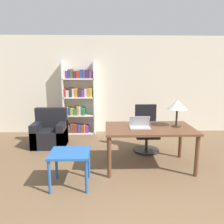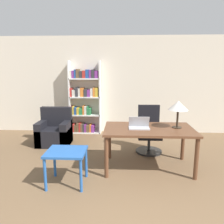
{
  "view_description": "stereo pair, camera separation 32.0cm",
  "coord_description": "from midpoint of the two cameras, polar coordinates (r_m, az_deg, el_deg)",
  "views": [
    {
      "loc": [
        -0.38,
        -1.68,
        1.8
      ],
      "look_at": [
        -0.26,
        2.34,
        1.01
      ],
      "focal_mm": 35.0,
      "sensor_mm": 36.0,
      "label": 1
    },
    {
      "loc": [
        -0.06,
        -1.68,
        1.8
      ],
      "look_at": [
        -0.26,
        2.34,
        1.01
      ],
      "focal_mm": 35.0,
      "sensor_mm": 36.0,
      "label": 2
    }
  ],
  "objects": [
    {
      "name": "armchair",
      "position": [
        5.44,
        -13.1,
        -5.18
      ],
      "size": [
        0.75,
        0.64,
        0.88
      ],
      "color": "black",
      "rests_on": "ground_plane"
    },
    {
      "name": "bookshelf",
      "position": [
        6.15,
        -5.85,
        3.07
      ],
      "size": [
        0.88,
        0.28,
        2.03
      ],
      "color": "white",
      "rests_on": "ground_plane"
    },
    {
      "name": "office_chair",
      "position": [
        4.92,
        11.46,
        -5.23
      ],
      "size": [
        0.57,
        0.57,
        1.02
      ],
      "color": "black",
      "rests_on": "ground_plane"
    },
    {
      "name": "laptop",
      "position": [
        3.96,
        9.4,
        -3.57
      ],
      "size": [
        0.37,
        0.22,
        0.21
      ],
      "color": "#B2B2B7",
      "rests_on": "desk"
    },
    {
      "name": "wall_back",
      "position": [
        6.23,
        4.87,
        6.97
      ],
      "size": [
        8.0,
        0.06,
        2.7
      ],
      "color": "beige",
      "rests_on": "ground_plane"
    },
    {
      "name": "desk",
      "position": [
        4.04,
        11.83,
        -5.43
      ],
      "size": [
        1.6,
        0.94,
        0.76
      ],
      "color": "brown",
      "rests_on": "ground_plane"
    },
    {
      "name": "table_lamp",
      "position": [
        4.09,
        19.07,
        1.44
      ],
      "size": [
        0.35,
        0.35,
        0.49
      ],
      "color": "#2D2319",
      "rests_on": "desk"
    },
    {
      "name": "side_table_blue",
      "position": [
        3.52,
        -9.27,
        -11.35
      ],
      "size": [
        0.61,
        0.53,
        0.55
      ],
      "color": "#2356A3",
      "rests_on": "ground_plane"
    }
  ]
}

